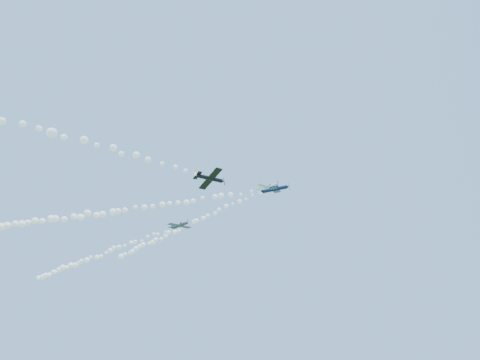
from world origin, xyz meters
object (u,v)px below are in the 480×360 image
at_px(plane_grey, 180,225).
at_px(plane_black, 210,178).
at_px(plane_white, 269,188).
at_px(plane_navy, 275,189).

distance_m(plane_grey, plane_black, 30.08).
bearing_deg(plane_white, plane_navy, -35.33).
relative_size(plane_white, plane_navy, 0.93).
bearing_deg(plane_black, plane_grey, 75.18).
height_order(plane_grey, plane_black, plane_grey).
distance_m(plane_white, plane_navy, 8.89).
relative_size(plane_navy, plane_black, 1.18).
bearing_deg(plane_navy, plane_black, -109.70).
bearing_deg(plane_black, plane_navy, 19.30).
xyz_separation_m(plane_navy, plane_grey, (-25.98, -2.28, -6.38)).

